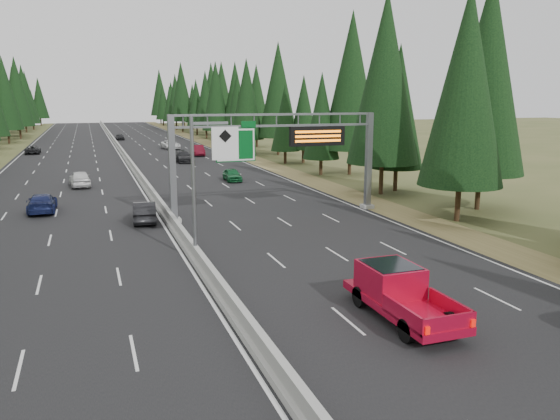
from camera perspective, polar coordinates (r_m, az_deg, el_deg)
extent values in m
cube|color=black|center=(84.97, -15.80, 5.13)|extent=(32.00, 260.00, 0.08)
cube|color=olive|center=(87.90, -4.10, 5.73)|extent=(3.60, 260.00, 0.06)
cube|color=gray|center=(84.95, -15.81, 5.25)|extent=(0.70, 260.00, 0.30)
cube|color=gray|center=(84.91, -15.82, 5.52)|extent=(0.30, 260.00, 0.60)
cube|color=slate|center=(40.05, -11.17, 4.19)|extent=(0.45, 0.45, 7.80)
cube|color=gray|center=(40.69, -10.96, -1.05)|extent=(0.90, 0.90, 0.30)
cube|color=slate|center=(45.11, 9.23, 5.07)|extent=(0.45, 0.45, 7.80)
cube|color=gray|center=(45.68, 9.08, 0.39)|extent=(0.90, 0.90, 0.30)
cube|color=slate|center=(41.63, -0.37, 9.96)|extent=(15.85, 0.35, 0.16)
cube|color=slate|center=(41.66, -0.37, 8.80)|extent=(15.85, 0.35, 0.16)
cube|color=#054C19|center=(40.56, -4.65, 6.80)|extent=(3.00, 0.10, 2.50)
cube|color=silver|center=(40.50, -4.63, 6.80)|extent=(2.85, 0.02, 2.35)
cube|color=#054C19|center=(40.73, -3.31, 8.96)|extent=(1.10, 0.10, 0.45)
cube|color=black|center=(42.60, 3.91, 7.72)|extent=(4.50, 0.40, 1.50)
cube|color=orange|center=(42.37, 4.04, 8.17)|extent=(3.80, 0.02, 0.18)
cube|color=orange|center=(42.40, 4.03, 7.70)|extent=(3.80, 0.02, 0.18)
cube|color=orange|center=(42.42, 4.02, 7.23)|extent=(3.80, 0.02, 0.18)
cylinder|color=slate|center=(30.21, -9.03, 2.08)|extent=(0.20, 0.20, 8.00)
cube|color=gray|center=(31.09, -8.80, -5.02)|extent=(0.50, 0.50, 0.20)
cube|color=slate|center=(30.03, -7.35, 8.99)|extent=(2.00, 0.15, 0.15)
cube|color=silver|center=(30.16, -5.75, 6.94)|extent=(1.50, 0.06, 1.80)
cylinder|color=black|center=(42.56, 18.08, 0.68)|extent=(0.40, 0.40, 2.71)
cone|color=black|center=(41.87, 18.82, 12.14)|extent=(6.10, 6.10, 14.23)
cylinder|color=black|center=(47.59, 19.99, 1.83)|extent=(0.40, 0.40, 2.99)
cone|color=black|center=(47.02, 20.79, 13.10)|extent=(6.72, 6.72, 15.68)
cylinder|color=black|center=(52.85, 10.53, 3.25)|extent=(0.40, 0.40, 2.98)
cone|color=black|center=(52.35, 10.92, 13.37)|extent=(6.70, 6.70, 15.63)
cylinder|color=black|center=(55.05, 11.96, 3.14)|extent=(0.40, 0.40, 2.26)
cone|color=black|center=(54.49, 12.28, 10.49)|extent=(5.08, 5.08, 11.85)
cylinder|color=black|center=(65.50, 4.29, 4.53)|extent=(0.40, 0.40, 1.92)
cone|color=black|center=(65.04, 4.37, 9.79)|extent=(4.33, 4.33, 10.10)
cylinder|color=black|center=(66.03, 7.28, 5.01)|extent=(0.40, 0.40, 3.02)
cone|color=black|center=(65.63, 7.50, 13.23)|extent=(6.80, 6.80, 15.88)
cylinder|color=black|center=(76.74, 0.54, 5.55)|extent=(0.40, 0.40, 1.78)
cone|color=black|center=(76.35, 0.55, 9.71)|extent=(4.01, 4.01, 9.36)
cylinder|color=black|center=(77.53, 2.44, 5.66)|extent=(0.40, 0.40, 1.95)
cone|color=black|center=(77.13, 2.48, 10.17)|extent=(4.39, 4.39, 10.23)
cylinder|color=black|center=(89.76, -3.45, 6.63)|extent=(0.40, 0.40, 2.45)
cone|color=black|center=(89.42, -3.51, 11.52)|extent=(5.51, 5.51, 12.85)
cylinder|color=black|center=(88.44, -0.19, 6.70)|extent=(0.40, 0.40, 2.83)
cone|color=black|center=(88.12, -0.20, 12.44)|extent=(6.38, 6.38, 14.88)
cylinder|color=black|center=(99.09, -4.39, 7.00)|extent=(0.40, 0.40, 2.17)
cone|color=black|center=(98.78, -4.45, 10.93)|extent=(4.88, 4.88, 11.39)
cylinder|color=black|center=(103.47, -2.44, 7.29)|extent=(0.40, 0.40, 2.43)
cone|color=black|center=(103.18, -2.48, 11.50)|extent=(5.47, 5.47, 12.76)
cylinder|color=black|center=(112.87, -6.61, 7.63)|extent=(0.40, 0.40, 2.61)
cone|color=black|center=(112.61, -6.71, 11.77)|extent=(5.86, 5.86, 13.68)
cylinder|color=black|center=(112.13, -4.62, 7.64)|extent=(0.40, 0.40, 2.59)
cone|color=black|center=(111.87, -4.69, 11.78)|extent=(5.83, 5.83, 13.59)
cylinder|color=black|center=(126.28, -7.68, 7.98)|extent=(0.40, 0.40, 2.41)
cone|color=black|center=(126.04, -7.78, 11.40)|extent=(5.43, 5.43, 12.68)
cylinder|color=black|center=(127.33, -6.02, 8.13)|extent=(0.40, 0.40, 2.76)
cone|color=black|center=(127.10, -6.11, 12.00)|extent=(6.20, 6.20, 14.47)
cylinder|color=black|center=(138.56, -8.66, 8.22)|extent=(0.40, 0.40, 2.18)
cone|color=black|center=(138.34, -8.75, 11.04)|extent=(4.91, 4.91, 11.46)
cylinder|color=black|center=(138.53, -7.08, 8.39)|extent=(0.40, 0.40, 2.82)
cone|color=black|center=(138.33, -7.17, 12.04)|extent=(6.35, 6.35, 14.83)
cylinder|color=black|center=(150.28, -10.14, 8.57)|extent=(0.40, 0.40, 2.95)
cone|color=black|center=(150.10, -10.26, 12.08)|extent=(6.63, 6.63, 15.48)
cylinder|color=black|center=(148.87, -7.75, 8.47)|extent=(0.40, 0.40, 2.17)
cone|color=black|center=(148.66, -7.82, 11.07)|extent=(4.87, 4.87, 11.37)
cylinder|color=black|center=(160.63, -10.75, 8.66)|extent=(0.40, 0.40, 2.53)
cone|color=black|center=(160.44, -10.86, 11.48)|extent=(5.69, 5.69, 13.27)
cylinder|color=black|center=(162.28, -9.04, 8.67)|extent=(0.40, 0.40, 2.09)
cone|color=black|center=(162.09, -9.11, 10.97)|extent=(4.70, 4.70, 10.97)
cylinder|color=black|center=(173.18, -11.36, 8.76)|extent=(0.40, 0.40, 2.04)
cone|color=black|center=(173.00, -11.44, 10.86)|extent=(4.59, 4.59, 10.71)
cylinder|color=black|center=(175.06, -9.98, 8.95)|extent=(0.40, 0.40, 2.71)
cone|color=black|center=(174.89, -10.08, 11.72)|extent=(6.10, 6.10, 14.23)
cylinder|color=black|center=(186.76, -12.08, 8.93)|extent=(0.40, 0.40, 2.08)
cone|color=black|center=(186.59, -12.17, 10.92)|extent=(4.69, 4.69, 10.94)
cylinder|color=black|center=(186.04, -10.79, 8.95)|extent=(0.40, 0.40, 1.94)
cone|color=black|center=(185.88, -10.86, 10.81)|extent=(4.37, 4.37, 10.19)
cylinder|color=black|center=(199.70, -12.34, 9.21)|extent=(0.40, 0.40, 3.01)
cone|color=black|center=(199.57, -12.46, 11.91)|extent=(6.78, 6.78, 15.82)
cylinder|color=black|center=(200.71, -11.21, 9.17)|extent=(0.40, 0.40, 2.37)
cone|color=black|center=(200.55, -11.30, 11.28)|extent=(5.33, 5.33, 12.44)
cylinder|color=black|center=(123.39, -26.50, 6.88)|extent=(0.40, 0.40, 2.77)
cone|color=black|center=(123.16, -26.87, 10.89)|extent=(6.24, 6.24, 14.56)
cylinder|color=black|center=(135.69, -25.49, 7.31)|extent=(0.40, 0.40, 2.88)
cone|color=black|center=(135.49, -25.83, 11.10)|extent=(6.49, 6.49, 15.13)
cylinder|color=black|center=(146.71, -25.54, 7.52)|extent=(0.40, 0.40, 2.74)
cone|color=black|center=(146.51, -25.83, 10.86)|extent=(6.17, 6.17, 14.41)
cylinder|color=black|center=(148.66, -26.61, 7.43)|extent=(0.40, 0.40, 2.56)
cone|color=black|center=(148.46, -26.89, 10.50)|extent=(5.76, 5.76, 13.44)
cylinder|color=black|center=(161.65, -25.00, 7.86)|extent=(0.40, 0.40, 2.83)
cone|color=black|center=(161.48, -25.27, 10.98)|extent=(6.37, 6.37, 14.85)
cylinder|color=black|center=(161.06, -26.62, 7.69)|extent=(0.40, 0.40, 2.71)
cone|color=black|center=(160.88, -26.90, 10.69)|extent=(6.11, 6.11, 14.25)
cylinder|color=black|center=(174.08, -24.35, 7.94)|extent=(0.40, 0.40, 1.83)
cone|color=black|center=(173.90, -24.50, 9.81)|extent=(4.11, 4.11, 9.58)
cylinder|color=black|center=(171.07, -25.72, 7.85)|extent=(0.40, 0.40, 2.26)
cone|color=black|center=(170.89, -25.93, 10.21)|extent=(5.09, 5.09, 11.89)
cylinder|color=black|center=(184.80, -24.35, 8.10)|extent=(0.40, 0.40, 1.84)
cone|color=black|center=(184.64, -24.50, 9.87)|extent=(4.14, 4.14, 9.66)
cylinder|color=black|center=(184.19, -25.82, 8.14)|extent=(0.40, 0.40, 2.94)
cone|color=black|center=(184.04, -26.07, 10.99)|extent=(6.62, 6.62, 15.45)
cylinder|color=black|center=(197.89, -23.70, 8.41)|extent=(0.40, 0.40, 2.50)
cone|color=black|center=(197.74, -23.89, 10.67)|extent=(5.63, 5.63, 13.14)
cylinder|color=black|center=(199.62, -24.80, 8.39)|extent=(0.40, 0.40, 2.84)
cone|color=black|center=(199.48, -25.02, 10.93)|extent=(6.39, 6.39, 14.91)
cylinder|color=black|center=(21.30, 13.16, -12.15)|extent=(0.34, 0.91, 0.91)
cylinder|color=black|center=(22.34, 17.42, -11.24)|extent=(0.34, 0.91, 0.91)
cylinder|color=black|center=(24.29, 8.38, -8.94)|extent=(0.34, 0.91, 0.91)
cylinder|color=black|center=(25.20, 12.30, -8.32)|extent=(0.34, 0.91, 0.91)
cube|color=#B40B29|center=(23.22, 12.64, -9.64)|extent=(2.27, 6.35, 0.34)
cube|color=#B40B29|center=(23.77, 11.42, -7.05)|extent=(2.15, 2.49, 1.25)
cube|color=black|center=(23.66, 11.45, -6.27)|extent=(1.93, 2.15, 0.62)
cube|color=#B40B29|center=(21.20, 12.64, -10.58)|extent=(0.11, 2.72, 0.68)
cube|color=#B40B29|center=(22.36, 17.39, -9.65)|extent=(0.11, 2.72, 0.68)
cube|color=#B40B29|center=(20.75, 17.23, -11.34)|extent=(2.27, 0.11, 0.68)
imported|color=#166030|center=(60.10, -5.02, 3.69)|extent=(1.78, 4.07, 1.37)
imported|color=#5B0D1A|center=(87.61, -8.56, 6.18)|extent=(2.12, 5.10, 1.64)
imported|color=black|center=(78.90, -10.13, 5.51)|extent=(2.70, 5.57, 1.56)
imported|color=white|center=(99.78, -11.37, 6.71)|extent=(3.15, 5.85, 1.56)
imported|color=black|center=(124.30, -16.39, 7.35)|extent=(1.78, 4.05, 1.36)
imported|color=black|center=(41.21, -13.96, -0.17)|extent=(2.04, 4.72, 1.51)
imported|color=#171F50|center=(47.39, -23.60, 0.69)|extent=(2.10, 5.09, 1.47)
imported|color=silver|center=(59.65, -20.18, 3.10)|extent=(2.32, 4.98, 1.65)
imported|color=black|center=(98.25, -24.42, 5.77)|extent=(2.28, 4.86, 1.34)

